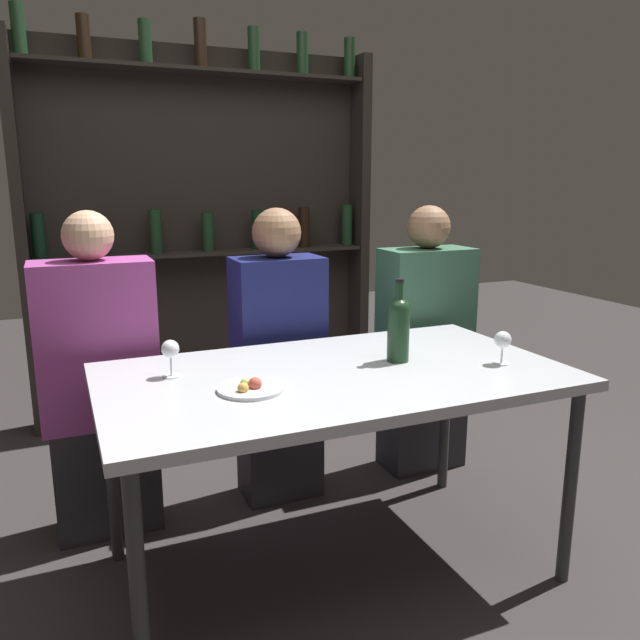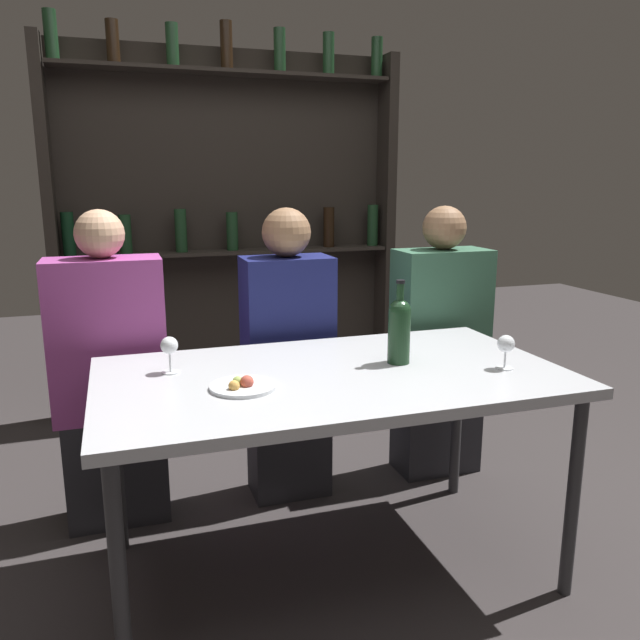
# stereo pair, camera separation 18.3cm
# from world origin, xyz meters

# --- Properties ---
(ground_plane) EXTENTS (10.00, 10.00, 0.00)m
(ground_plane) POSITION_xyz_m (0.00, 0.00, 0.00)
(ground_plane) COLOR #332D2D
(dining_table) EXTENTS (1.54, 0.86, 0.74)m
(dining_table) POSITION_xyz_m (0.00, 0.00, 0.69)
(dining_table) COLOR #B7BABF
(dining_table) RESTS_ON ground_plane
(wine_rack_wall) EXTENTS (2.03, 0.21, 2.22)m
(wine_rack_wall) POSITION_xyz_m (0.00, 1.85, 1.13)
(wine_rack_wall) COLOR #28231E
(wine_rack_wall) RESTS_ON ground_plane
(wine_bottle) EXTENTS (0.08, 0.08, 0.29)m
(wine_bottle) POSITION_xyz_m (0.26, 0.03, 0.87)
(wine_bottle) COLOR #19381E
(wine_bottle) RESTS_ON dining_table
(wine_glass_0) EXTENTS (0.06, 0.06, 0.12)m
(wine_glass_0) POSITION_xyz_m (0.57, -0.15, 0.82)
(wine_glass_0) COLOR silver
(wine_glass_0) RESTS_ON dining_table
(wine_glass_1) EXTENTS (0.06, 0.06, 0.12)m
(wine_glass_1) POSITION_xyz_m (-0.51, 0.16, 0.83)
(wine_glass_1) COLOR silver
(wine_glass_1) RESTS_ON dining_table
(food_plate_0) EXTENTS (0.21, 0.21, 0.05)m
(food_plate_0) POSITION_xyz_m (-0.32, -0.08, 0.75)
(food_plate_0) COLOR silver
(food_plate_0) RESTS_ON dining_table
(seated_person_left) EXTENTS (0.43, 0.22, 1.26)m
(seated_person_left) POSITION_xyz_m (-0.71, 0.61, 0.59)
(seated_person_left) COLOR #26262B
(seated_person_left) RESTS_ON ground_plane
(seated_person_center) EXTENTS (0.37, 0.22, 1.26)m
(seated_person_center) POSITION_xyz_m (0.01, 0.61, 0.60)
(seated_person_center) COLOR #26262B
(seated_person_center) RESTS_ON ground_plane
(seated_person_right) EXTENTS (0.42, 0.22, 1.26)m
(seated_person_right) POSITION_xyz_m (0.74, 0.61, 0.59)
(seated_person_right) COLOR #26262B
(seated_person_right) RESTS_ON ground_plane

